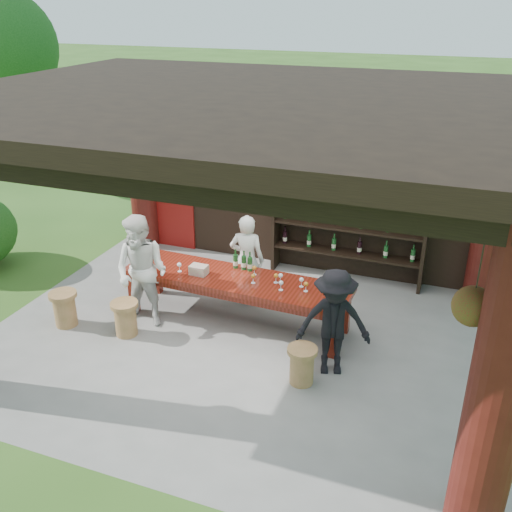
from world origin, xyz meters
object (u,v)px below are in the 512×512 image
(guest_man, at_px, (334,323))
(napkin_basket, at_px, (199,270))
(wine_shelf, at_px, (349,216))
(stool_far_left, at_px, (65,308))
(tasting_table, at_px, (236,284))
(stool_near_right, at_px, (302,364))
(guest_woman, at_px, (142,272))
(host, at_px, (247,260))
(stool_near_left, at_px, (125,318))

(guest_man, relative_size, napkin_basket, 5.73)
(wine_shelf, xyz_separation_m, stool_far_left, (-3.61, -3.06, -0.88))
(wine_shelf, distance_m, tasting_table, 2.45)
(stool_far_left, xyz_separation_m, guest_man, (4.05, 0.26, 0.45))
(stool_far_left, distance_m, napkin_basket, 2.10)
(tasting_table, bearing_deg, stool_near_right, -39.36)
(guest_woman, bearing_deg, stool_far_left, -155.57)
(host, bearing_deg, wine_shelf, -139.72)
(wine_shelf, xyz_separation_m, tasting_table, (-1.23, -2.05, -0.53))
(stool_near_left, bearing_deg, napkin_basket, 45.39)
(tasting_table, relative_size, host, 2.31)
(tasting_table, distance_m, host, 0.62)
(host, distance_m, napkin_basket, 0.86)
(stool_near_right, height_order, napkin_basket, napkin_basket)
(stool_near_right, relative_size, guest_man, 0.35)
(host, distance_m, guest_woman, 1.67)
(stool_near_left, distance_m, stool_near_right, 2.75)
(stool_near_left, distance_m, guest_man, 3.08)
(napkin_basket, bearing_deg, tasting_table, 9.08)
(wine_shelf, distance_m, guest_woman, 3.62)
(tasting_table, height_order, stool_far_left, tasting_table)
(stool_far_left, distance_m, guest_man, 4.08)
(wine_shelf, height_order, host, wine_shelf)
(stool_near_left, height_order, stool_far_left, stool_far_left)
(stool_far_left, relative_size, napkin_basket, 2.11)
(stool_near_left, height_order, stool_near_right, stool_near_left)
(stool_near_left, xyz_separation_m, guest_man, (3.04, 0.17, 0.46))
(guest_woman, xyz_separation_m, guest_man, (2.94, -0.22, -0.12))
(stool_near_left, bearing_deg, guest_man, 3.20)
(guest_man, bearing_deg, tasting_table, 139.03)
(host, distance_m, guest_man, 2.19)
(tasting_table, height_order, guest_man, guest_man)
(wine_shelf, bearing_deg, stool_near_right, -87.64)
(wine_shelf, xyz_separation_m, napkin_basket, (-1.80, -2.14, -0.35))
(tasting_table, height_order, host, host)
(stool_near_left, height_order, napkin_basket, napkin_basket)
(stool_far_left, bearing_deg, wine_shelf, 40.25)
(guest_man, height_order, napkin_basket, guest_man)
(stool_near_left, relative_size, guest_woman, 0.31)
(host, xyz_separation_m, napkin_basket, (-0.50, -0.70, 0.06))
(napkin_basket, bearing_deg, guest_woman, -148.43)
(wine_shelf, relative_size, napkin_basket, 10.19)
(host, bearing_deg, stool_near_left, 41.20)
(tasting_table, relative_size, guest_woman, 2.02)
(host, bearing_deg, stool_far_left, 26.85)
(wine_shelf, height_order, stool_near_left, wine_shelf)
(tasting_table, distance_m, guest_woman, 1.40)
(stool_far_left, xyz_separation_m, guest_woman, (1.10, 0.48, 0.58))
(wine_shelf, height_order, stool_far_left, wine_shelf)
(tasting_table, bearing_deg, napkin_basket, -170.92)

